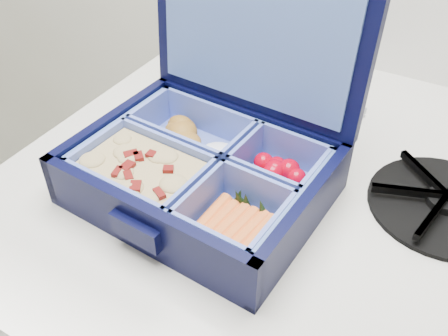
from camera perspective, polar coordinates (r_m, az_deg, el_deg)
The scene contains 4 objects.
bento_box at distance 0.53m, azimuth -2.68°, elevation -0.60°, with size 0.26×0.20×0.06m, color black, non-canonical shape.
burner_grate at distance 0.58m, azimuth 23.99°, elevation -3.26°, with size 0.16×0.16×0.02m, color black.
burner_grate_rear at distance 0.74m, azimuth 6.07°, elevation 10.21°, with size 0.18×0.18×0.02m, color black.
fork at distance 0.63m, azimuth 9.83°, elevation 2.83°, with size 0.02×0.19×0.01m, color #9E9FAC, non-canonical shape.
Camera 1 is at (0.02, 1.20, 1.37)m, focal length 40.00 mm.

